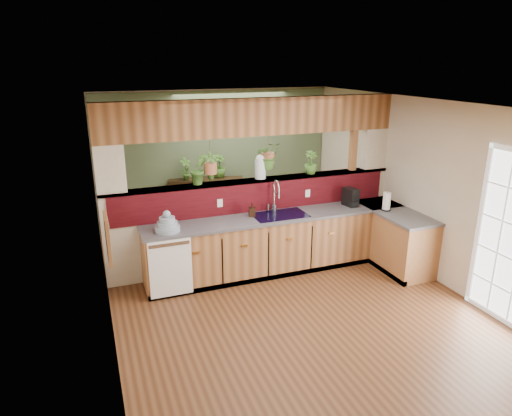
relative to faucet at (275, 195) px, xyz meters
name	(u,v)px	position (x,y,z in m)	size (l,w,h in m)	color
ground	(291,302)	(-0.23, -1.13, -1.17)	(4.60, 7.00, 0.01)	#4D2C18
ceiling	(296,106)	(-0.23, -1.13, 1.43)	(4.60, 7.00, 0.01)	brown
wall_back	(217,158)	(-0.23, 2.37, 0.13)	(4.60, 0.02, 2.60)	beige
wall_left	(103,234)	(-2.53, -1.13, 0.13)	(0.02, 7.00, 2.60)	beige
wall_right	(438,193)	(2.07, -1.13, 0.13)	(0.02, 7.00, 2.60)	beige
pass_through_partition	(257,191)	(-0.20, 0.22, 0.02)	(4.60, 0.21, 2.60)	beige
pass_through_ledge	(255,180)	(-0.23, 0.22, 0.20)	(4.60, 0.21, 0.04)	brown
header_beam	(255,117)	(-0.23, 0.22, 1.15)	(4.60, 0.15, 0.55)	brown
sage_backwall	(217,158)	(-0.23, 2.35, 0.13)	(4.55, 0.02, 2.55)	#566B49
countertop	(317,240)	(0.60, -0.26, -0.73)	(4.14, 1.52, 0.90)	brown
dishwasher	(171,268)	(-1.71, -0.46, -0.72)	(0.58, 0.03, 0.82)	white
navy_sink	(280,220)	(0.02, -0.15, -0.35)	(0.82, 0.50, 0.18)	black
french_door	(510,241)	(2.04, -2.43, -0.12)	(0.06, 1.02, 2.16)	white
framed_print	(108,238)	(-2.51, -1.93, 0.38)	(0.04, 0.35, 0.45)	brown
faucet	(275,195)	(0.00, 0.00, 0.00)	(0.23, 0.22, 0.51)	#B7B7B2
dish_stack	(167,225)	(-1.69, -0.24, -0.18)	(0.34, 0.34, 0.30)	#8899AF
soap_dispenser	(252,210)	(-0.40, -0.06, -0.17)	(0.09, 0.09, 0.20)	#341E13
coffee_maker	(351,198)	(1.25, -0.14, -0.14)	(0.15, 0.26, 0.29)	black
paper_towel	(387,202)	(1.65, -0.53, -0.14)	(0.14, 0.14, 0.30)	black
glass_jar	(260,167)	(-0.16, 0.22, 0.40)	(0.17, 0.17, 0.37)	silver
ledge_plant_left	(199,169)	(-1.11, 0.22, 0.44)	(0.25, 0.20, 0.46)	#386322
ledge_plant_right	(311,162)	(0.70, 0.22, 0.40)	(0.21, 0.21, 0.37)	#386322
hanging_plant_a	(210,157)	(-0.94, 0.22, 0.61)	(0.22, 0.19, 0.53)	brown
hanging_plant_b	(268,144)	(-0.03, 0.22, 0.74)	(0.40, 0.36, 0.53)	brown
shelving_console	(207,202)	(-0.53, 2.12, -0.67)	(1.40, 0.37, 0.93)	black
shelf_plant_a	(186,169)	(-0.91, 2.12, 0.01)	(0.23, 0.15, 0.43)	#386322
shelf_plant_b	(219,166)	(-0.26, 2.12, 0.01)	(0.25, 0.25, 0.44)	#386322
floor_plant	(303,213)	(1.09, 1.20, -0.81)	(0.66, 0.57, 0.73)	#386322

